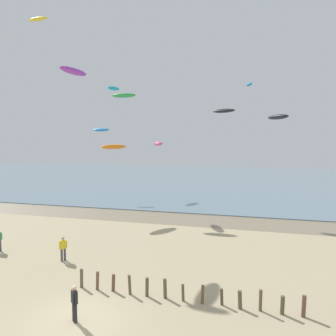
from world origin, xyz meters
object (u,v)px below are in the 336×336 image
object	(u,v)px
person_right_flank	(63,248)
kite_aloft_11	(278,117)
kite_aloft_5	(158,144)
kite_aloft_10	(114,147)
kite_aloft_6	(124,95)
person_nearest_camera	(74,302)
kite_aloft_3	(38,19)
kite_aloft_8	(101,130)
kite_aloft_1	(74,71)
kite_aloft_7	(114,88)
kite_aloft_0	(224,111)
kite_aloft_2	(249,84)

from	to	relation	value
person_right_flank	kite_aloft_11	xyz separation A→B (m)	(15.09, 20.30, 10.22)
kite_aloft_5	kite_aloft_10	xyz separation A→B (m)	(-4.38, -2.52, -0.34)
person_right_flank	kite_aloft_6	size ratio (longest dim) A/B	0.56
person_nearest_camera	kite_aloft_3	size ratio (longest dim) A/B	0.79
person_nearest_camera	kite_aloft_3	world-z (taller)	kite_aloft_3
kite_aloft_5	kite_aloft_8	bearing A→B (deg)	30.40
kite_aloft_1	kite_aloft_10	size ratio (longest dim) A/B	1.03
kite_aloft_5	kite_aloft_11	distance (m)	14.06
kite_aloft_7	kite_aloft_10	distance (m)	22.94
kite_aloft_3	kite_aloft_11	distance (m)	27.14
kite_aloft_1	kite_aloft_11	xyz separation A→B (m)	(17.79, 13.95, -3.29)
kite_aloft_0	kite_aloft_1	size ratio (longest dim) A/B	0.83
person_right_flank	kite_aloft_1	xyz separation A→B (m)	(-2.71, 6.35, 13.50)
kite_aloft_6	kite_aloft_7	world-z (taller)	kite_aloft_7
kite_aloft_3	kite_aloft_7	world-z (taller)	kite_aloft_3
person_right_flank	kite_aloft_2	bearing A→B (deg)	73.48
kite_aloft_8	kite_aloft_0	bearing A→B (deg)	153.60
kite_aloft_10	kite_aloft_0	bearing A→B (deg)	144.76
person_nearest_camera	person_right_flank	size ratio (longest dim) A/B	1.00
kite_aloft_8	kite_aloft_7	bearing A→B (deg)	-88.17
person_right_flank	kite_aloft_6	bearing A→B (deg)	99.14
person_right_flank	kite_aloft_5	xyz separation A→B (m)	(1.93, 16.37, 7.17)
kite_aloft_8	kite_aloft_10	world-z (taller)	kite_aloft_8
person_nearest_camera	kite_aloft_5	distance (m)	24.32
kite_aloft_0	kite_aloft_1	distance (m)	17.52
kite_aloft_3	kite_aloft_7	size ratio (longest dim) A/B	0.80
kite_aloft_1	person_nearest_camera	bearing A→B (deg)	-142.70
kite_aloft_0	person_right_flank	bearing A→B (deg)	-94.90
kite_aloft_1	kite_aloft_11	size ratio (longest dim) A/B	0.97
kite_aloft_2	kite_aloft_6	size ratio (longest dim) A/B	0.83
kite_aloft_3	person_right_flank	bearing A→B (deg)	137.62
person_right_flank	kite_aloft_8	size ratio (longest dim) A/B	0.69
kite_aloft_0	kite_aloft_10	world-z (taller)	kite_aloft_0
kite_aloft_0	kite_aloft_10	size ratio (longest dim) A/B	0.86
kite_aloft_6	kite_aloft_2	bearing A→B (deg)	-124.98
kite_aloft_2	kite_aloft_7	bearing A→B (deg)	-89.00
person_right_flank	kite_aloft_5	bearing A→B (deg)	83.27
person_right_flank	kite_aloft_8	distance (m)	28.18
kite_aloft_0	kite_aloft_11	size ratio (longest dim) A/B	0.81
kite_aloft_2	kite_aloft_7	xyz separation A→B (m)	(-22.39, -5.41, -0.55)
person_nearest_camera	kite_aloft_2	world-z (taller)	kite_aloft_2
kite_aloft_0	kite_aloft_5	bearing A→B (deg)	-138.59
kite_aloft_0	kite_aloft_5	distance (m)	8.51
person_nearest_camera	kite_aloft_11	distance (m)	30.58
person_right_flank	kite_aloft_2	world-z (taller)	kite_aloft_2
kite_aloft_3	kite_aloft_10	size ratio (longest dim) A/B	0.66
person_right_flank	kite_aloft_6	world-z (taller)	kite_aloft_6
kite_aloft_0	kite_aloft_6	distance (m)	12.15
kite_aloft_2	kite_aloft_11	xyz separation A→B (m)	(3.76, -17.90, -6.80)
person_right_flank	kite_aloft_8	world-z (taller)	kite_aloft_8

